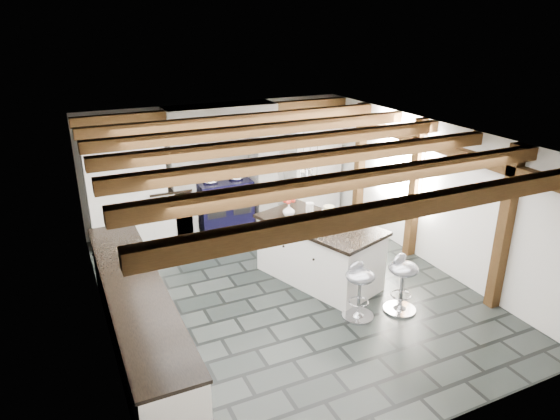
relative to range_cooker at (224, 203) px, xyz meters
name	(u,v)px	position (x,y,z in m)	size (l,w,h in m)	color
ground	(285,289)	(0.00, -2.68, -0.47)	(6.00, 6.00, 0.00)	black
room_shell	(213,198)	(-0.61, -1.26, 0.60)	(6.00, 6.03, 6.00)	silver
range_cooker	(224,203)	(0.00, 0.00, 0.00)	(1.00, 0.63, 0.99)	black
kitchen_island	(319,251)	(0.60, -2.60, 0.01)	(1.54, 2.09, 1.24)	white
bar_stool_near	(402,277)	(1.17, -3.84, 0.04)	(0.52, 0.52, 0.82)	silver
bar_stool_far	(359,284)	(0.56, -3.73, 0.02)	(0.47, 0.47, 0.79)	silver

